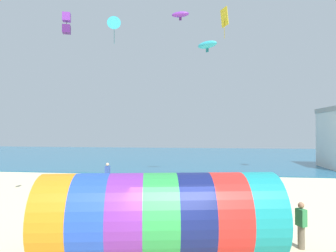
# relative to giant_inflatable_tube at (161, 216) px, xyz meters

# --- Properties ---
(sea) EXTENTS (120.00, 40.00, 0.10)m
(sea) POSITION_rel_giant_inflatable_tube_xyz_m (0.49, 37.82, -1.34)
(sea) COLOR #236084
(sea) RESTS_ON ground
(giant_inflatable_tube) EXTENTS (7.90, 4.13, 2.78)m
(giant_inflatable_tube) POSITION_rel_giant_inflatable_tube_xyz_m (0.00, 0.00, 0.00)
(giant_inflatable_tube) COLOR orange
(giant_inflatable_tube) RESTS_ON ground
(kite_handler) EXTENTS (0.36, 0.42, 1.63)m
(kite_handler) POSITION_rel_giant_inflatable_tube_xyz_m (4.77, 1.51, -0.56)
(kite_handler) COLOR #726651
(kite_handler) RESTS_ON ground
(kite_purple_parafoil) EXTENTS (1.53, 0.74, 0.75)m
(kite_purple_parafoil) POSITION_rel_giant_inflatable_tube_xyz_m (-0.70, 15.27, 12.47)
(kite_purple_parafoil) COLOR purple
(kite_cyan_delta) EXTENTS (1.12, 1.18, 1.73)m
(kite_cyan_delta) POSITION_rel_giant_inflatable_tube_xyz_m (-4.68, 9.79, 9.80)
(kite_cyan_delta) COLOR #2DB2C6
(kite_cyan_parafoil) EXTENTS (1.59, 1.34, 0.80)m
(kite_cyan_parafoil) POSITION_rel_giant_inflatable_tube_xyz_m (1.52, 10.89, 8.60)
(kite_cyan_parafoil) COLOR #2DB2C6
(kite_purple_box) EXTENTS (0.54, 0.54, 1.22)m
(kite_purple_box) POSITION_rel_giant_inflatable_tube_xyz_m (-6.35, 6.31, 8.80)
(kite_purple_box) COLOR purple
(kite_yellow_diamond) EXTENTS (0.54, 0.85, 2.12)m
(kite_yellow_diamond) POSITION_rel_giant_inflatable_tube_xyz_m (2.72, 11.59, 10.65)
(kite_yellow_diamond) COLOR yellow
(bystander_near_water) EXTENTS (0.41, 0.32, 1.67)m
(bystander_near_water) POSITION_rel_giant_inflatable_tube_xyz_m (-2.31, 7.35, -0.54)
(bystander_near_water) COLOR black
(bystander_near_water) RESTS_ON ground
(bystander_mid_beach) EXTENTS (0.40, 0.29, 1.71)m
(bystander_mid_beach) POSITION_rel_giant_inflatable_tube_xyz_m (-5.92, 12.11, -0.52)
(bystander_mid_beach) COLOR #383D56
(bystander_mid_beach) RESTS_ON ground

